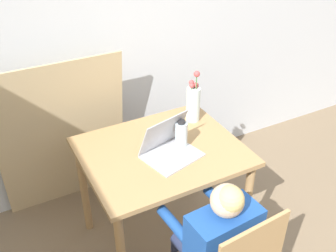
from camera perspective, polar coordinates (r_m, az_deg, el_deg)
name	(u,v)px	position (r m, az deg, el deg)	size (l,w,h in m)	color
wall_back	(126,25)	(2.81, -6.07, 14.34)	(6.40, 0.05, 2.50)	silver
dining_table	(162,164)	(2.39, -0.92, -5.59)	(0.93, 0.77, 0.76)	tan
person_seated	(216,238)	(2.04, 6.97, -15.79)	(0.38, 0.44, 0.98)	#1E4C9E
laptop	(168,146)	(2.25, 0.04, -2.96)	(0.36, 0.32, 0.24)	#B2B2B7
flower_vase	(193,102)	(2.54, 3.67, 3.44)	(0.09, 0.09, 0.36)	silver
water_bottle	(181,135)	(2.29, 1.94, -1.31)	(0.07, 0.07, 0.19)	silver
cardboard_panel	(63,137)	(2.83, -15.01, -1.59)	(0.89, 0.18, 1.17)	tan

